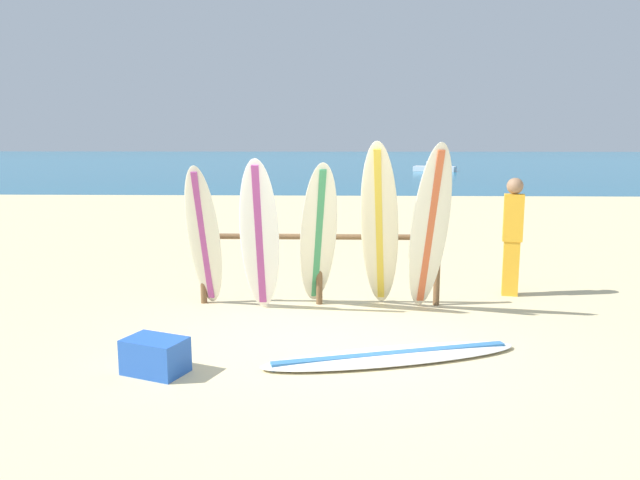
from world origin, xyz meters
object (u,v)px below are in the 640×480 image
(surfboard_leaning_far_left, at_px, (204,237))
(cooler_box, at_px, (155,356))
(surfboard_lying_on_sand, at_px, (392,356))
(small_boat_offshore, at_px, (435,168))
(surfboard_leaning_left, at_px, (259,236))
(surfboard_leaning_center, at_px, (379,227))
(surfboard_rack, at_px, (319,253))
(surfboard_leaning_center_left, at_px, (318,236))
(beachgoer_standing, at_px, (513,231))
(surfboard_leaning_center_right, at_px, (430,229))

(surfboard_leaning_far_left, height_order, cooler_box, surfboard_leaning_far_left)
(cooler_box, bearing_deg, surfboard_lying_on_sand, 32.23)
(surfboard_leaning_far_left, bearing_deg, small_boat_offshore, 76.26)
(surfboard_leaning_left, bearing_deg, surfboard_leaning_center, 3.23)
(surfboard_rack, bearing_deg, surfboard_lying_on_sand, -68.31)
(surfboard_leaning_far_left, bearing_deg, surfboard_leaning_center_left, -0.57)
(surfboard_leaning_far_left, relative_size, surfboard_leaning_left, 0.95)
(beachgoer_standing, xyz_separation_m, cooler_box, (-4.43, -3.21, -0.80))
(surfboard_leaning_center_right, bearing_deg, surfboard_lying_on_sand, -109.62)
(surfboard_lying_on_sand, height_order, cooler_box, cooler_box)
(small_boat_offshore, bearing_deg, surfboard_lying_on_sand, -99.43)
(surfboard_rack, bearing_deg, surfboard_leaning_center_right, -15.82)
(surfboard_leaning_center_left, xyz_separation_m, surfboard_leaning_center_right, (1.48, -0.15, 0.13))
(surfboard_leaning_center, distance_m, small_boat_offshore, 35.76)
(surfboard_rack, distance_m, surfboard_leaning_far_left, 1.62)
(surfboard_leaning_far_left, xyz_separation_m, surfboard_leaning_center_left, (1.58, -0.02, 0.03))
(small_boat_offshore, bearing_deg, surfboard_leaning_far_left, -103.74)
(small_boat_offshore, relative_size, cooler_box, 5.09)
(surfboard_leaning_center, bearing_deg, surfboard_leaning_center_right, -6.32)
(surfboard_leaning_left, xyz_separation_m, surfboard_leaning_center_left, (0.78, 0.17, -0.02))
(surfboard_leaning_center, bearing_deg, surfboard_leaning_center_left, 174.52)
(surfboard_rack, height_order, beachgoer_standing, beachgoer_standing)
(beachgoer_standing, bearing_deg, surfboard_lying_on_sand, -126.15)
(surfboard_leaning_center, distance_m, surfboard_leaning_center_right, 0.66)
(surfboard_leaning_left, relative_size, beachgoer_standing, 1.19)
(surfboard_lying_on_sand, relative_size, cooler_box, 4.87)
(small_boat_offshore, height_order, cooler_box, small_boat_offshore)
(surfboard_leaning_center_left, relative_size, beachgoer_standing, 1.16)
(surfboard_leaning_center, xyz_separation_m, small_boat_offshore, (6.19, 35.21, -0.91))
(surfboard_leaning_left, xyz_separation_m, surfboard_leaning_center, (1.61, 0.09, 0.11))
(surfboard_leaning_far_left, relative_size, small_boat_offshore, 0.66)
(surfboard_leaning_far_left, relative_size, surfboard_leaning_center_right, 0.87)
(surfboard_lying_on_sand, bearing_deg, beachgoer_standing, 53.85)
(surfboard_leaning_center_left, height_order, surfboard_lying_on_sand, surfboard_leaning_center_left)
(surfboard_leaning_left, xyz_separation_m, small_boat_offshore, (7.79, 35.30, -0.80))
(beachgoer_standing, height_order, small_boat_offshore, beachgoer_standing)
(surfboard_leaning_far_left, bearing_deg, cooler_box, -89.66)
(surfboard_leaning_center_left, bearing_deg, surfboard_leaning_center_right, -5.85)
(surfboard_leaning_far_left, relative_size, surfboard_lying_on_sand, 0.69)
(surfboard_leaning_far_left, xyz_separation_m, surfboard_leaning_center, (2.40, -0.09, 0.16))
(surfboard_leaning_left, height_order, cooler_box, surfboard_leaning_left)
(surfboard_leaning_center_left, distance_m, surfboard_leaning_center_right, 1.50)
(surfboard_leaning_center_right, relative_size, small_boat_offshore, 0.76)
(surfboard_leaning_left, relative_size, surfboard_lying_on_sand, 0.72)
(surfboard_leaning_far_left, height_order, surfboard_leaning_center, surfboard_leaning_center)
(surfboard_leaning_left, height_order, beachgoer_standing, surfboard_leaning_left)
(surfboard_leaning_center_left, relative_size, surfboard_leaning_center_right, 0.89)
(small_boat_offshore, bearing_deg, surfboard_leaning_center_right, -98.90)
(surfboard_leaning_far_left, height_order, surfboard_leaning_center_left, surfboard_leaning_center_left)
(surfboard_leaning_far_left, xyz_separation_m, cooler_box, (0.01, -2.37, -0.82))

